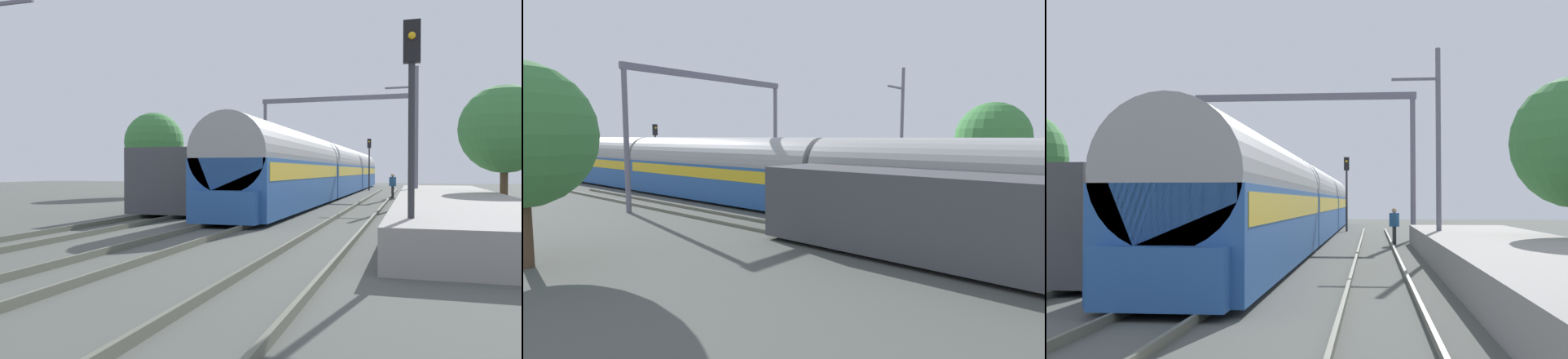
{
  "view_description": "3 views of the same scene",
  "coord_description": "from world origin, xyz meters",
  "views": [
    {
      "loc": [
        6.03,
        -21.28,
        1.92
      ],
      "look_at": [
        0.0,
        -1.3,
        1.56
      ],
      "focal_mm": 34.83,
      "sensor_mm": 36.0,
      "label": 1
    },
    {
      "loc": [
        -16.86,
        -1.39,
        4.01
      ],
      "look_at": [
        -0.35,
        13.01,
        1.77
      ],
      "focal_mm": 28.62,
      "sensor_mm": 36.0,
      "label": 2
    },
    {
      "loc": [
        3.64,
        -16.88,
        2.03
      ],
      "look_at": [
        0.0,
        20.87,
        3.26
      ],
      "focal_mm": 46.39,
      "sensor_mm": 36.0,
      "label": 3
    }
  ],
  "objects": [
    {
      "name": "railway_signal_near",
      "position": [
        5.99,
        -9.98,
        3.28
      ],
      "size": [
        0.36,
        0.3,
        5.13
      ],
      "color": "#2D2D33",
      "rests_on": "ground"
    },
    {
      "name": "catenary_pole_east_mid",
      "position": [
        6.16,
        9.54,
        4.15
      ],
      "size": [
        1.9,
        0.2,
        8.0
      ],
      "color": "slate",
      "rests_on": "ground"
    },
    {
      "name": "tree_east_background",
      "position": [
        10.26,
        5.62,
        3.94
      ],
      "size": [
        4.28,
        4.28,
        6.09
      ],
      "color": "#4C3826",
      "rests_on": "ground"
    },
    {
      "name": "ground",
      "position": [
        0.0,
        0.0,
        0.0
      ],
      "size": [
        120.0,
        120.0,
        0.0
      ],
      "primitive_type": "plane",
      "color": "#4F514D"
    },
    {
      "name": "freight_car",
      "position": [
        -3.81,
        3.24,
        1.47
      ],
      "size": [
        2.8,
        13.0,
        2.7
      ],
      "color": "#47474C",
      "rests_on": "ground"
    },
    {
      "name": "catenary_gantry",
      "position": [
        0.0,
        19.23,
        5.59
      ],
      "size": [
        12.02,
        0.28,
        7.86
      ],
      "color": "slate",
      "rests_on": "ground"
    },
    {
      "name": "track_far_west",
      "position": [
        -3.81,
        0.0,
        0.08
      ],
      "size": [
        1.52,
        60.0,
        0.16
      ],
      "color": "#626354",
      "rests_on": "ground"
    },
    {
      "name": "railway_signal_far",
      "position": [
        1.92,
        28.96,
        3.23
      ],
      "size": [
        0.36,
        0.3,
        5.04
      ],
      "color": "#2D2D33",
      "rests_on": "ground"
    },
    {
      "name": "tree_west_background",
      "position": [
        -12.63,
        12.81,
        4.06
      ],
      "size": [
        4.42,
        4.42,
        6.29
      ],
      "color": "#4C3826",
      "rests_on": "ground"
    },
    {
      "name": "track_east",
      "position": [
        3.81,
        0.0,
        0.08
      ],
      "size": [
        1.52,
        60.0,
        0.16
      ],
      "color": "#626354",
      "rests_on": "ground"
    },
    {
      "name": "track_west",
      "position": [
        0.0,
        0.0,
        0.08
      ],
      "size": [
        1.52,
        60.0,
        0.16
      ],
      "color": "#626354",
      "rests_on": "ground"
    },
    {
      "name": "passenger_train",
      "position": [
        0.0,
        18.9,
        1.97
      ],
      "size": [
        2.93,
        49.2,
        3.82
      ],
      "color": "#28569E",
      "rests_on": "ground"
    },
    {
      "name": "platform",
      "position": [
        7.63,
        2.0,
        0.45
      ],
      "size": [
        4.4,
        28.0,
        0.9
      ],
      "color": "gray",
      "rests_on": "ground"
    },
    {
      "name": "person_crossing",
      "position": [
        4.67,
        14.93,
        1.03
      ],
      "size": [
        0.46,
        0.43,
        1.73
      ],
      "rotation": [
        0.0,
        0.0,
        2.52
      ],
      "color": "#323232",
      "rests_on": "ground"
    }
  ]
}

